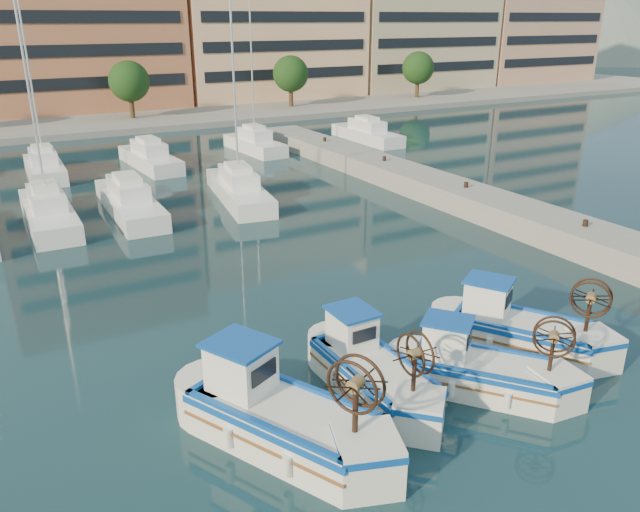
# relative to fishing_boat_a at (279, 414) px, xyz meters

# --- Properties ---
(ground) EXTENTS (300.00, 300.00, 0.00)m
(ground) POSITION_rel_fishing_boat_a_xyz_m (5.33, -0.24, -0.89)
(ground) COLOR #1B3E46
(ground) RESTS_ON ground
(quay) EXTENTS (3.00, 60.00, 1.20)m
(quay) POSITION_rel_fishing_boat_a_xyz_m (18.33, 7.76, -0.29)
(quay) COLOR gray
(quay) RESTS_ON ground
(waterfront) EXTENTS (180.00, 40.00, 25.60)m
(waterfront) POSITION_rel_fishing_boat_a_xyz_m (14.56, 64.80, 10.21)
(waterfront) COLOR gray
(waterfront) RESTS_ON ground
(hill_east) EXTENTS (160.00, 160.00, 50.00)m
(hill_east) POSITION_rel_fishing_boat_a_xyz_m (145.33, 109.76, -0.89)
(hill_east) COLOR slate
(hill_east) RESTS_ON ground
(yacht_marina) EXTENTS (38.61, 21.85, 11.50)m
(yacht_marina) POSITION_rel_fishing_boat_a_xyz_m (2.33, 27.39, -0.36)
(yacht_marina) COLOR white
(yacht_marina) RESTS_ON ground
(fishing_boat_a) EXTENTS (4.05, 5.33, 3.22)m
(fishing_boat_a) POSITION_rel_fishing_boat_a_xyz_m (0.00, 0.00, 0.00)
(fishing_boat_a) COLOR silver
(fishing_boat_a) RESTS_ON ground
(fishing_boat_b) EXTENTS (1.85, 4.47, 2.78)m
(fishing_boat_b) POSITION_rel_fishing_boat_a_xyz_m (3.30, 0.82, -0.12)
(fishing_boat_b) COLOR silver
(fishing_boat_b) RESTS_ON ground
(fishing_boat_c) EXTENTS (3.94, 4.28, 2.68)m
(fishing_boat_c) POSITION_rel_fishing_boat_a_xyz_m (6.06, -0.64, -0.15)
(fishing_boat_c) COLOR silver
(fishing_boat_c) RESTS_ON ground
(fishing_boat_d) EXTENTS (3.92, 4.70, 2.87)m
(fishing_boat_d) POSITION_rel_fishing_boat_a_xyz_m (8.82, 0.56, -0.10)
(fishing_boat_d) COLOR silver
(fishing_boat_d) RESTS_ON ground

